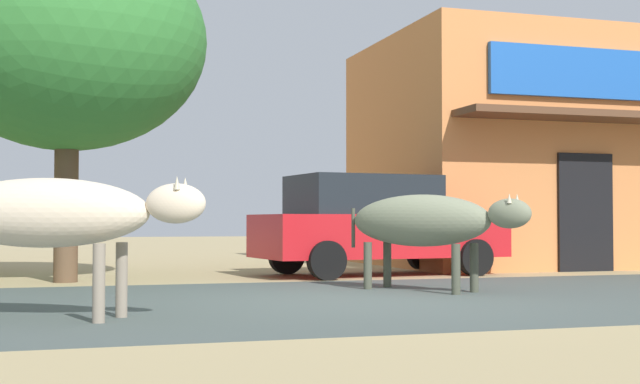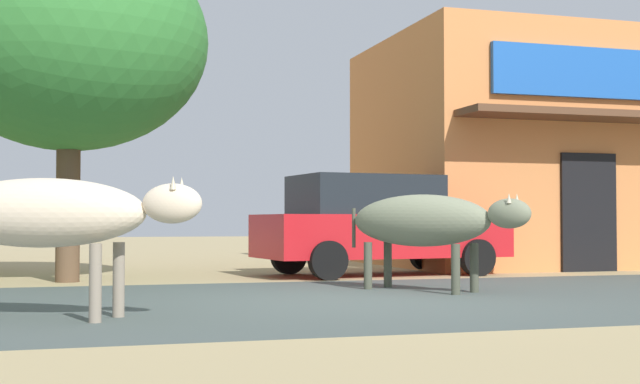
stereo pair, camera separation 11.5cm
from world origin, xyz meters
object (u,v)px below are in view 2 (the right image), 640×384
Objects in this scene: roadside_tree at (70,41)px; cow_near_brown at (46,215)px; cow_far_dark at (425,222)px; parked_hatchback_car at (376,224)px.

roadside_tree is 2.04× the size of cow_near_brown.
parked_hatchback_car is at bearing 80.47° from cow_far_dark.
cow_near_brown is 4.95m from cow_far_dark.
parked_hatchback_car is (4.91, 0.22, -2.71)m from roadside_tree.
cow_far_dark is (4.59, 1.84, -0.07)m from cow_near_brown.
parked_hatchback_car is at bearing 2.54° from roadside_tree.
cow_near_brown is (-5.14, -5.10, 0.11)m from parked_hatchback_car.
parked_hatchback_car is 1.76× the size of cow_far_dark.
cow_far_dark is at bearing 21.88° from cow_near_brown.
cow_near_brown reaches higher than cow_far_dark.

